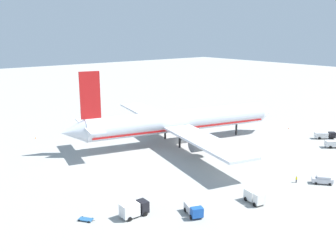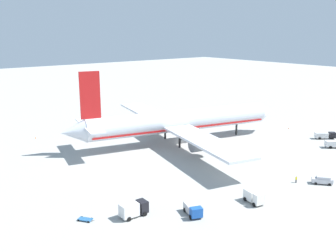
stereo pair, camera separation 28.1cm
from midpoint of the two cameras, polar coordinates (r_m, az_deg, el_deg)
ground_plane at (r=128.21m, az=1.83°, el=-2.37°), size 600.00×600.00×0.00m
airliner at (r=125.74m, az=1.38°, el=0.67°), size 75.46×79.55×24.73m
service_truck_1 at (r=78.40m, az=-5.19°, el=-12.12°), size 5.78×2.95×3.02m
service_truck_2 at (r=79.04m, az=3.72°, el=-12.20°), size 4.00×5.66×2.37m
service_truck_3 at (r=132.70m, az=23.60°, el=-2.38°), size 6.54×6.03×2.56m
service_truck_4 at (r=85.86m, az=12.58°, el=-10.12°), size 3.30×5.16×2.75m
service_truck_5 at (r=141.98m, az=22.18°, el=-1.25°), size 6.57×5.93×2.31m
service_van at (r=100.90m, az=21.87°, el=-7.40°), size 4.48×4.84×1.97m
baggage_cart_0 at (r=78.89m, az=-12.19°, el=-13.37°), size 2.74×3.24×0.40m
ground_worker_3 at (r=99.59m, az=18.42°, el=-7.51°), size 0.57×0.57×1.61m
traffic_cone_1 at (r=151.69m, az=17.35°, el=-0.32°), size 0.36×0.36×0.55m
traffic_cone_2 at (r=139.68m, az=-19.12°, el=-1.66°), size 0.36×0.36×0.55m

